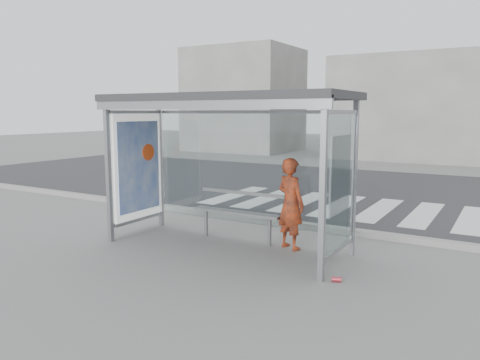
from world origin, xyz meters
name	(u,v)px	position (x,y,z in m)	size (l,w,h in m)	color
ground	(225,248)	(0.00, 0.00, 0.00)	(80.00, 80.00, 0.00)	slate
road	(350,190)	(0.00, 7.00, 0.00)	(30.00, 10.00, 0.01)	#2D2D30
curb	(275,222)	(0.00, 1.95, 0.06)	(30.00, 0.18, 0.12)	gray
crosswalk	(338,206)	(0.50, 4.50, 0.00)	(6.55, 3.00, 0.00)	silver
bus_shelter	(208,132)	(-0.37, 0.06, 1.98)	(4.25, 1.65, 2.62)	gray
building_left	(244,100)	(-10.00, 18.00, 3.00)	(6.00, 5.00, 6.00)	slate
building_center	(420,108)	(0.00, 18.00, 2.50)	(8.00, 5.00, 5.00)	slate
person	(291,204)	(0.98, 0.53, 0.78)	(0.57, 0.37, 1.56)	red
bench	(237,212)	(-0.05, 0.50, 0.53)	(1.72, 0.31, 0.89)	slate
soda_can	(337,279)	(2.20, -0.61, 0.04)	(0.07, 0.07, 0.13)	#D73F4B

